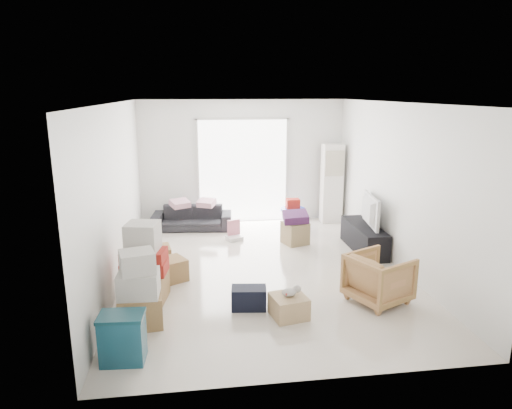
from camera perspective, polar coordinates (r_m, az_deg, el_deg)
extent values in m
cube|color=beige|center=(7.66, 0.87, -8.99)|extent=(4.50, 6.00, 0.24)
cube|color=white|center=(7.05, 0.96, 13.57)|extent=(4.50, 6.00, 0.24)
cube|color=white|center=(10.26, -1.74, 5.46)|extent=(4.50, 0.24, 2.70)
cube|color=white|center=(4.28, 7.30, -6.97)|extent=(4.50, 0.24, 2.70)
cube|color=white|center=(7.25, -17.94, 1.19)|extent=(0.24, 6.00, 2.70)
cube|color=white|center=(7.92, 18.12, 2.22)|extent=(0.24, 6.00, 2.70)
cube|color=white|center=(10.15, -1.65, 4.23)|extent=(2.00, 0.01, 2.30)
cube|color=silver|center=(10.09, -7.31, 4.06)|extent=(0.06, 0.04, 2.30)
cube|color=silver|center=(10.30, 3.91, 4.34)|extent=(0.06, 0.04, 2.30)
cube|color=silver|center=(10.01, -1.69, 10.72)|extent=(2.10, 0.04, 0.06)
cube|color=white|center=(10.28, 9.45, 2.61)|extent=(0.45, 0.30, 1.75)
cube|color=black|center=(8.68, 13.36, -4.06)|extent=(0.43, 1.43, 0.48)
imported|color=black|center=(8.59, 13.47, -2.13)|extent=(0.68, 1.04, 0.13)
imported|color=#27272C|center=(9.81, -8.01, -1.19)|extent=(1.71, 0.65, 0.65)
cube|color=#CB94A8|center=(9.68, -9.52, 0.95)|extent=(0.53, 0.49, 0.13)
cube|color=#CB94A8|center=(9.67, -6.24, 1.02)|extent=(0.46, 0.43, 0.13)
imported|color=tan|center=(6.62, 15.12, -8.61)|extent=(0.94, 0.96, 0.76)
cube|color=#144355|center=(5.41, -16.22, -17.10)|extent=(0.48, 0.35, 0.26)
cube|color=#144355|center=(5.28, -16.41, -14.68)|extent=(0.48, 0.35, 0.26)
cube|color=#0C333D|center=(5.21, -16.53, -13.23)|extent=(0.50, 0.37, 0.04)
cube|color=olive|center=(6.04, -14.25, -12.70)|extent=(0.58, 0.50, 0.40)
cube|color=silver|center=(5.89, -14.46, -9.59)|extent=(0.50, 0.42, 0.31)
cube|color=silver|center=(5.79, -14.63, -6.96)|extent=(0.48, 0.45, 0.27)
cube|color=olive|center=(6.69, -13.60, -9.95)|extent=(0.64, 0.64, 0.40)
cube|color=red|center=(6.58, -13.75, -7.61)|extent=(0.66, 0.49, 0.18)
cube|color=red|center=(6.52, -13.83, -6.20)|extent=(0.65, 0.49, 0.16)
cube|color=silver|center=(6.43, -13.97, -3.91)|extent=(0.49, 0.48, 0.38)
cube|color=olive|center=(7.78, -12.55, -6.54)|extent=(0.58, 0.51, 0.37)
cube|color=olive|center=(7.29, -10.56, -7.99)|extent=(0.56, 0.56, 0.35)
cube|color=black|center=(6.30, -0.90, -11.60)|extent=(0.50, 0.33, 0.30)
cube|color=#9C855B|center=(8.84, 4.91, -3.56)|extent=(0.54, 0.54, 0.42)
cube|color=#3D1B43|center=(8.76, 4.94, -1.80)|extent=(0.51, 0.51, 0.14)
cylinder|color=blue|center=(9.69, 4.59, -0.57)|extent=(0.54, 0.54, 0.04)
cylinder|color=blue|center=(9.91, 5.16, -1.64)|extent=(0.04, 0.04, 0.42)
cylinder|color=blue|center=(9.85, 3.64, -1.70)|extent=(0.04, 0.04, 0.42)
cylinder|color=blue|center=(9.60, 3.95, -2.13)|extent=(0.04, 0.04, 0.42)
cylinder|color=blue|center=(9.66, 5.51, -2.07)|extent=(0.04, 0.04, 0.42)
cube|color=red|center=(9.66, 4.61, 0.12)|extent=(0.28, 0.22, 0.20)
cube|color=silver|center=(9.08, -2.72, -4.22)|extent=(0.36, 0.34, 0.07)
cube|color=pink|center=(9.12, -2.80, -2.86)|extent=(0.26, 0.13, 0.31)
cube|color=tan|center=(6.11, 4.12, -12.57)|extent=(0.51, 0.51, 0.29)
ellipsoid|color=#B2ADA8|center=(6.02, 4.15, -10.89)|extent=(0.20, 0.14, 0.11)
cube|color=#AC2722|center=(6.02, 4.15, -10.86)|extent=(0.15, 0.13, 0.03)
sphere|color=#B2ADA8|center=(6.06, 5.17, -10.46)|extent=(0.10, 0.10, 0.10)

